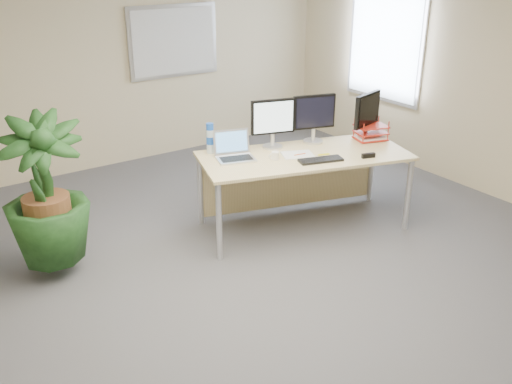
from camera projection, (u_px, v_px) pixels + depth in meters
floor at (275, 312)px, 4.61m from camera, size 8.00×8.00×0.00m
back_wall at (87, 66)px, 7.09m from camera, size 7.00×0.04×2.70m
whiteboard at (174, 41)px, 7.61m from camera, size 1.30×0.04×0.95m
window at (385, 42)px, 7.53m from camera, size 0.04×1.30×1.55m
desk at (300, 166)px, 5.88m from camera, size 2.25×1.44×0.80m
floor_plant at (45, 197)px, 4.88m from camera, size 1.08×1.08×1.50m
monitor_left at (273, 120)px, 5.78m from camera, size 0.45×0.21×0.51m
monitor_right at (314, 116)px, 5.94m from camera, size 0.45×0.21×0.51m
monitor_dark at (367, 113)px, 6.04m from camera, size 0.45×0.21×0.50m
laptop at (234, 152)px, 5.59m from camera, size 0.44×0.41×0.26m
keyboard at (321, 160)px, 5.52m from camera, size 0.45×0.26×0.02m
coffee_mug at (275, 156)px, 5.55m from camera, size 0.11×0.07×0.08m
spiral_notebook at (298, 155)px, 5.67m from camera, size 0.37×0.33×0.01m
orange_pen at (300, 154)px, 5.66m from camera, size 0.13×0.03×0.01m
yellow_highlighter at (324, 154)px, 5.68m from camera, size 0.12×0.05×0.02m
water_bottle at (210, 139)px, 5.69m from camera, size 0.08×0.08×0.31m
letter_tray at (371, 134)px, 6.11m from camera, size 0.38×0.33×0.15m
stapler at (368, 156)px, 5.61m from camera, size 0.14×0.07×0.05m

